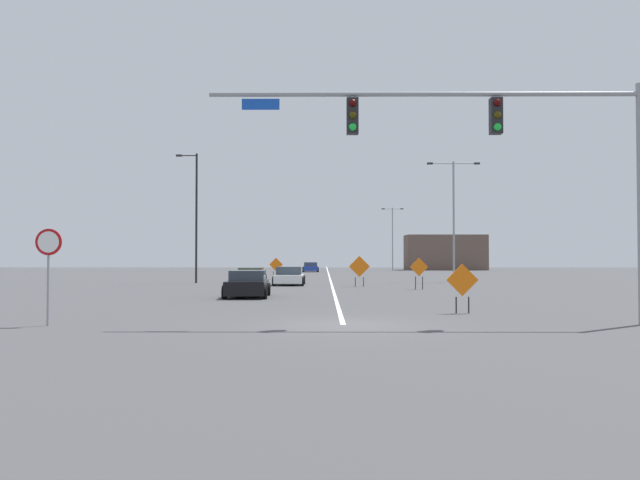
{
  "coord_description": "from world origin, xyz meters",
  "views": [
    {
      "loc": [
        -0.56,
        -18.64,
        1.96
      ],
      "look_at": [
        -0.8,
        23.64,
        3.07
      ],
      "focal_mm": 36.17,
      "sensor_mm": 36.0,
      "label": 1
    }
  ],
  "objects": [
    {
      "name": "ground",
      "position": [
        0.0,
        0.0,
        0.0
      ],
      "size": [
        200.11,
        200.11,
        0.0
      ],
      "primitive_type": "plane",
      "color": "#444447"
    },
    {
      "name": "road_centre_stripe",
      "position": [
        0.0,
        55.59,
        0.0
      ],
      "size": [
        0.16,
        111.17,
        0.01
      ],
      "color": "white",
      "rests_on": "ground"
    },
    {
      "name": "traffic_signal_assembly",
      "position": [
        4.42,
        -0.01,
        5.39
      ],
      "size": [
        12.62,
        0.44,
        7.01
      ],
      "color": "gray",
      "rests_on": "ground"
    },
    {
      "name": "stop_sign",
      "position": [
        -8.42,
        -0.32,
        1.94
      ],
      "size": [
        0.76,
        0.07,
        2.77
      ],
      "color": "gray",
      "rests_on": "ground"
    },
    {
      "name": "street_lamp_near_right",
      "position": [
        9.61,
        31.67,
        5.54
      ],
      "size": [
        4.12,
        0.24,
        9.43
      ],
      "color": "gray",
      "rests_on": "ground"
    },
    {
      "name": "street_lamp_mid_left",
      "position": [
        -10.24,
        29.66,
        5.28
      ],
      "size": [
        1.63,
        0.24,
        9.76
      ],
      "color": "black",
      "rests_on": "ground"
    },
    {
      "name": "street_lamp_mid_right",
      "position": [
        9.36,
        74.07,
        5.25
      ],
      "size": [
        3.15,
        0.24,
        9.03
      ],
      "color": "gray",
      "rests_on": "ground"
    },
    {
      "name": "construction_sign_median_far",
      "position": [
        5.17,
        20.12,
        1.22
      ],
      "size": [
        1.11,
        0.12,
        1.91
      ],
      "color": "orange",
      "rests_on": "ground"
    },
    {
      "name": "construction_sign_right_lane",
      "position": [
        1.8,
        23.95,
        1.25
      ],
      "size": [
        1.39,
        0.05,
        2.02
      ],
      "color": "orange",
      "rests_on": "ground"
    },
    {
      "name": "construction_sign_median_near",
      "position": [
        4.25,
        3.76,
        1.07
      ],
      "size": [
        1.13,
        0.09,
        1.72
      ],
      "color": "orange",
      "rests_on": "ground"
    },
    {
      "name": "construction_sign_left_shoulder",
      "position": [
        -4.76,
        37.9,
        1.19
      ],
      "size": [
        1.18,
        0.28,
        1.89
      ],
      "color": "orange",
      "rests_on": "ground"
    },
    {
      "name": "car_black_near",
      "position": [
        -4.27,
        12.65,
        0.6
      ],
      "size": [
        2.18,
        4.03,
        1.3
      ],
      "color": "black",
      "rests_on": "ground"
    },
    {
      "name": "car_white_far",
      "position": [
        -2.95,
        26.14,
        0.62
      ],
      "size": [
        2.13,
        3.95,
        1.28
      ],
      "color": "white",
      "rests_on": "ground"
    },
    {
      "name": "car_yellow_distant",
      "position": [
        -5.89,
        28.54,
        0.57
      ],
      "size": [
        2.24,
        4.5,
        1.18
      ],
      "color": "gold",
      "rests_on": "ground"
    },
    {
      "name": "car_blue_passing",
      "position": [
        -2.28,
        65.81,
        0.59
      ],
      "size": [
        2.19,
        4.42,
        1.25
      ],
      "color": "#1E389E",
      "rests_on": "ground"
    },
    {
      "name": "roadside_building_east",
      "position": [
        17.59,
        77.63,
        2.61
      ],
      "size": [
        11.78,
        5.15,
        5.22
      ],
      "color": "brown",
      "rests_on": "ground"
    }
  ]
}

